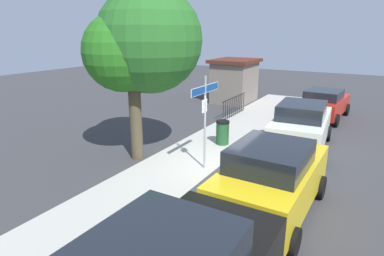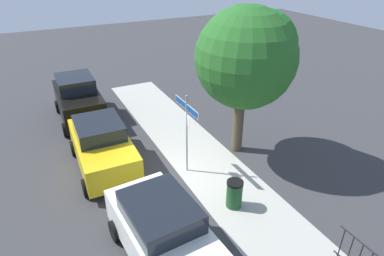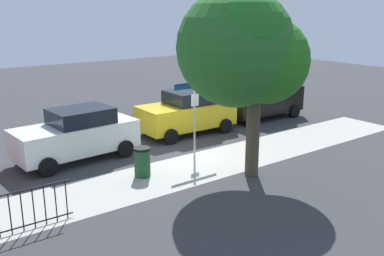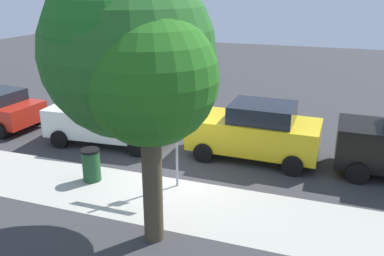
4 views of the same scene
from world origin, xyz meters
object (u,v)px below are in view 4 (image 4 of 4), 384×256
(car_white, at_px, (110,118))
(car_yellow, at_px, (255,131))
(trash_bin, at_px, (91,165))
(shade_tree, at_px, (128,54))
(street_sign, at_px, (176,114))

(car_white, bearing_deg, car_yellow, -179.49)
(trash_bin, bearing_deg, shade_tree, 141.32)
(car_yellow, distance_m, car_white, 5.23)
(shade_tree, distance_m, car_white, 6.79)
(car_white, relative_size, trash_bin, 4.54)
(shade_tree, height_order, car_white, shade_tree)
(trash_bin, bearing_deg, car_white, -70.26)
(car_white, xyz_separation_m, trash_bin, (-1.03, 2.86, -0.45))
(street_sign, relative_size, car_yellow, 0.74)
(shade_tree, bearing_deg, car_white, -54.13)
(car_white, bearing_deg, trash_bin, 105.82)
(shade_tree, xyz_separation_m, car_white, (3.50, -4.84, -3.21))
(shade_tree, relative_size, car_white, 1.34)
(car_yellow, xyz_separation_m, car_white, (5.21, 0.40, -0.01))
(car_yellow, relative_size, trash_bin, 4.32)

